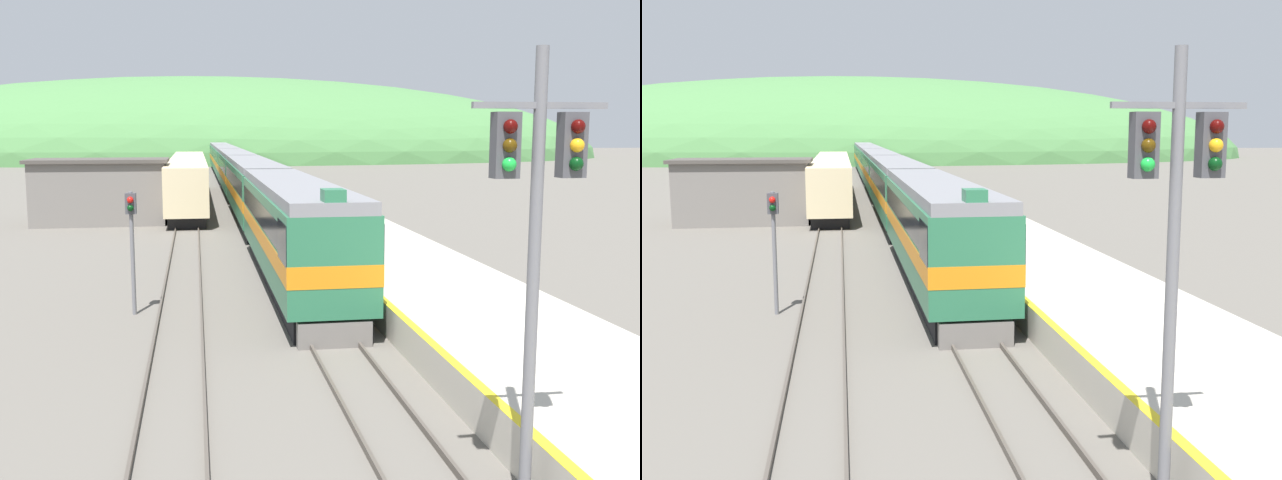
% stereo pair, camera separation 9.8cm
% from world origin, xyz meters
% --- Properties ---
extents(track_main, '(1.52, 180.00, 0.16)m').
position_xyz_m(track_main, '(0.00, 70.00, 0.08)').
color(track_main, '#4C443D').
rests_on(track_main, ground).
extents(track_siding, '(1.52, 180.00, 0.16)m').
position_xyz_m(track_siding, '(-4.55, 70.00, 0.08)').
color(track_siding, '#4C443D').
rests_on(track_siding, ground).
extents(platform, '(5.64, 140.00, 1.02)m').
position_xyz_m(platform, '(4.57, 50.00, 0.50)').
color(platform, '#BCB5A5').
rests_on(platform, ground).
extents(distant_hills, '(184.22, 82.90, 36.61)m').
position_xyz_m(distant_hills, '(0.00, 167.76, 0.00)').
color(distant_hills, '#477A42').
rests_on(distant_hills, ground).
extents(station_shed, '(9.19, 4.79, 4.42)m').
position_xyz_m(station_shed, '(-10.35, 45.74, 2.23)').
color(station_shed, slate).
rests_on(station_shed, ground).
extents(express_train_lead_car, '(2.88, 19.16, 4.64)m').
position_xyz_m(express_train_lead_car, '(0.00, 23.32, 2.34)').
color(express_train_lead_car, black).
rests_on(express_train_lead_car, ground).
extents(carriage_second, '(2.87, 22.14, 4.28)m').
position_xyz_m(carriage_second, '(0.00, 45.08, 2.33)').
color(carriage_second, black).
rests_on(carriage_second, ground).
extents(carriage_third, '(2.87, 22.14, 4.28)m').
position_xyz_m(carriage_third, '(0.00, 68.11, 2.33)').
color(carriage_third, black).
rests_on(carriage_third, ground).
extents(carriage_fourth, '(2.87, 22.14, 4.28)m').
position_xyz_m(carriage_fourth, '(0.00, 91.13, 2.33)').
color(carriage_fourth, black).
rests_on(carriage_fourth, ground).
extents(carriage_fifth, '(2.87, 22.14, 4.28)m').
position_xyz_m(carriage_fifth, '(0.00, 114.15, 2.33)').
color(carriage_fifth, black).
rests_on(carriage_fifth, ground).
extents(siding_train, '(2.90, 37.38, 3.98)m').
position_xyz_m(siding_train, '(-4.55, 59.48, 2.05)').
color(siding_train, black).
rests_on(siding_train, ground).
extents(signal_mast_main, '(2.20, 0.42, 7.59)m').
position_xyz_m(signal_mast_main, '(1.36, 4.19, 4.98)').
color(signal_mast_main, slate).
rests_on(signal_mast_main, ground).
extents(signal_post_siding, '(0.36, 0.42, 4.26)m').
position_xyz_m(signal_post_siding, '(-6.11, 19.18, 3.04)').
color(signal_post_siding, slate).
rests_on(signal_post_siding, ground).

